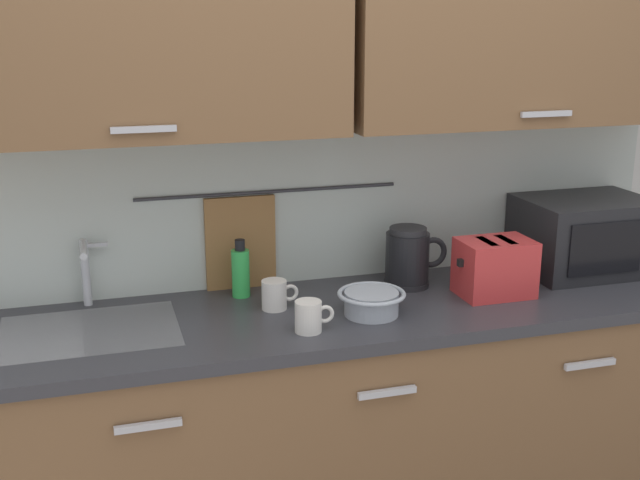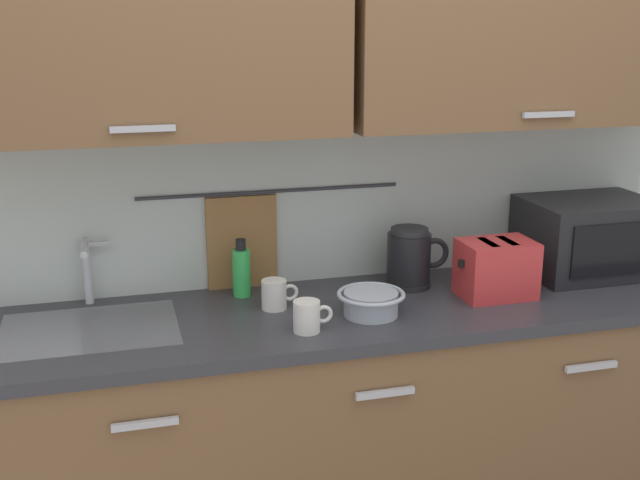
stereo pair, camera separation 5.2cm
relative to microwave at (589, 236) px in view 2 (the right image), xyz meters
name	(u,v)px [view 2 (the right image)]	position (x,y,z in m)	size (l,w,h in m)	color
counter_unit	(349,429)	(-0.94, -0.11, -0.58)	(2.53, 0.64, 0.90)	brown
back_wall_assembly	(334,104)	(-0.93, 0.12, 0.49)	(3.70, 0.41, 2.50)	silver
sink_faucet	(87,263)	(-1.75, 0.12, 0.01)	(0.09, 0.17, 0.22)	#B2B5BA
microwave	(589,236)	(0.00, 0.00, 0.00)	(0.46, 0.35, 0.27)	black
electric_kettle	(410,258)	(-0.68, 0.03, -0.03)	(0.23, 0.16, 0.21)	black
dish_soap_bottle	(241,271)	(-1.26, 0.08, -0.05)	(0.06, 0.06, 0.20)	green
mug_near_sink	(275,294)	(-1.18, -0.07, -0.09)	(0.12, 0.08, 0.09)	silver
mixing_bowl	(371,302)	(-0.90, -0.20, -0.09)	(0.21, 0.21, 0.08)	#A5ADB7
toaster	(496,269)	(-0.44, -0.14, -0.04)	(0.26, 0.17, 0.19)	red
mug_by_kettle	(308,316)	(-1.12, -0.28, -0.09)	(0.12, 0.08, 0.09)	silver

